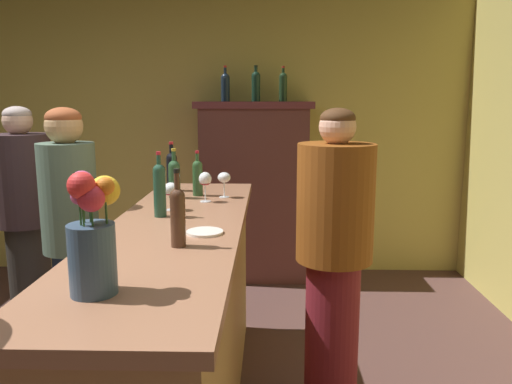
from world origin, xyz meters
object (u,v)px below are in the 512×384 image
at_px(cheese_plate, 205,232).
at_px(patron_in_navy, 26,217).
at_px(wine_bottle_pinot, 160,188).
at_px(wine_glass_rear, 171,190).
at_px(display_bottle_center, 283,86).
at_px(flower_arrangement, 92,232).
at_px(display_bottle_left, 225,86).
at_px(wine_glass_front, 205,180).
at_px(wine_bottle_chardonnay, 178,214).
at_px(patron_near_entrance, 71,234).
at_px(display_cabinet, 254,188).
at_px(bar_counter, 178,329).
at_px(wine_bottle_riesling, 174,177).
at_px(bartender, 334,253).
at_px(wine_bottle_syrah, 172,169).
at_px(display_bottle_midleft, 256,85).
at_px(wine_bottle_malbec, 198,176).

relative_size(cheese_plate, patron_in_navy, 0.10).
bearing_deg(wine_bottle_pinot, wine_glass_rear, 80.22).
distance_m(wine_bottle_pinot, display_bottle_center, 2.20).
xyz_separation_m(flower_arrangement, display_bottle_left, (0.14, 3.04, 0.51)).
height_order(wine_glass_front, display_bottle_left, display_bottle_left).
height_order(wine_bottle_chardonnay, patron_near_entrance, patron_near_entrance).
bearing_deg(display_cabinet, patron_near_entrance, -118.47).
xyz_separation_m(display_cabinet, patron_in_navy, (-1.47, -1.28, 0.02)).
xyz_separation_m(cheese_plate, patron_in_navy, (-1.32, 1.06, -0.19)).
height_order(bar_counter, wine_bottle_riesling, wine_bottle_riesling).
height_order(display_bottle_left, bartender, display_bottle_left).
height_order(wine_bottle_syrah, display_bottle_midleft, display_bottle_midleft).
height_order(wine_bottle_syrah, bartender, bartender).
height_order(wine_bottle_riesling, patron_near_entrance, patron_near_entrance).
relative_size(bar_counter, display_bottle_midleft, 7.79).
relative_size(wine_bottle_syrah, wine_glass_front, 1.82).
bearing_deg(wine_bottle_syrah, patron_in_navy, 179.80).
xyz_separation_m(wine_glass_front, display_bottle_left, (-0.02, 1.64, 0.57)).
xyz_separation_m(display_cabinet, wine_glass_front, (-0.23, -1.64, 0.33)).
height_order(bar_counter, display_bottle_left, display_bottle_left).
relative_size(wine_bottle_syrah, bartender, 0.20).
bearing_deg(display_bottle_left, display_cabinet, 0.00).
distance_m(display_cabinet, wine_bottle_syrah, 1.42).
bearing_deg(wine_glass_rear, wine_bottle_pinot, -99.78).
xyz_separation_m(wine_glass_rear, display_bottle_center, (0.63, 1.87, 0.59)).
bearing_deg(wine_bottle_pinot, bartender, 1.41).
bearing_deg(flower_arrangement, wine_glass_rear, 89.84).
height_order(display_bottle_left, display_bottle_midleft, display_bottle_midleft).
height_order(display_bottle_midleft, display_bottle_center, display_bottle_midleft).
height_order(wine_bottle_malbec, display_bottle_midleft, display_bottle_midleft).
height_order(wine_bottle_riesling, patron_in_navy, patron_in_navy).
bearing_deg(cheese_plate, wine_bottle_riesling, 109.12).
bearing_deg(display_bottle_midleft, wine_glass_rear, -102.00).
height_order(wine_bottle_syrah, wine_glass_front, wine_bottle_syrah).
bearing_deg(flower_arrangement, cheese_plate, 71.06).
height_order(wine_bottle_malbec, bartender, bartender).
xyz_separation_m(wine_bottle_malbec, bartender, (0.77, -0.55, -0.31)).
bearing_deg(wine_glass_front, wine_bottle_chardonnay, -89.66).
relative_size(wine_bottle_chardonnay, wine_bottle_riesling, 1.06).
distance_m(wine_bottle_pinot, wine_glass_front, 0.42).
xyz_separation_m(display_cabinet, wine_bottle_malbec, (-0.30, -1.45, 0.33)).
relative_size(display_cabinet, bartender, 1.02).
bearing_deg(patron_in_navy, bar_counter, 12.77).
relative_size(wine_glass_front, cheese_plate, 1.06).
relative_size(wine_glass_rear, cheese_plate, 0.92).
bearing_deg(bar_counter, flower_arrangement, -95.60).
relative_size(display_cabinet, display_bottle_left, 5.27).
bearing_deg(patron_in_navy, display_cabinet, 92.15).
distance_m(wine_bottle_chardonnay, wine_bottle_pinot, 0.55).
bearing_deg(display_bottle_midleft, wine_glass_front, -98.48).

